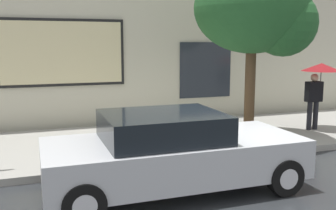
# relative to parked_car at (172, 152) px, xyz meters

# --- Properties ---
(ground_plane) EXTENTS (60.00, 60.00, 0.00)m
(ground_plane) POSITION_rel_parked_car_xyz_m (0.99, 0.14, -0.69)
(ground_plane) COLOR #282B2D
(sidewalk) EXTENTS (20.00, 4.00, 0.15)m
(sidewalk) POSITION_rel_parked_car_xyz_m (0.99, 3.14, -0.62)
(sidewalk) COLOR gray
(sidewalk) RESTS_ON ground
(building_facade) EXTENTS (20.00, 0.67, 7.00)m
(building_facade) POSITION_rel_parked_car_xyz_m (0.97, 5.64, 2.79)
(building_facade) COLOR beige
(building_facade) RESTS_ON ground
(parked_car) EXTENTS (4.47, 1.94, 1.39)m
(parked_car) POSITION_rel_parked_car_xyz_m (0.00, 0.00, 0.00)
(parked_car) COLOR #B7BABF
(parked_car) RESTS_ON ground
(fire_hydrant) EXTENTS (0.30, 0.44, 0.76)m
(fire_hydrant) POSITION_rel_parked_car_xyz_m (0.49, 2.19, -0.17)
(fire_hydrant) COLOR yellow
(fire_hydrant) RESTS_ON sidewalk
(pedestrian_with_umbrella) EXTENTS (1.10, 1.10, 1.87)m
(pedestrian_with_umbrella) POSITION_rel_parked_car_xyz_m (5.32, 2.65, 0.99)
(pedestrian_with_umbrella) COLOR black
(pedestrian_with_umbrella) RESTS_ON sidewalk
(street_tree) EXTENTS (2.98, 2.53, 4.39)m
(street_tree) POSITION_rel_parked_car_xyz_m (3.14, 2.38, 2.64)
(street_tree) COLOR #4C3823
(street_tree) RESTS_ON sidewalk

